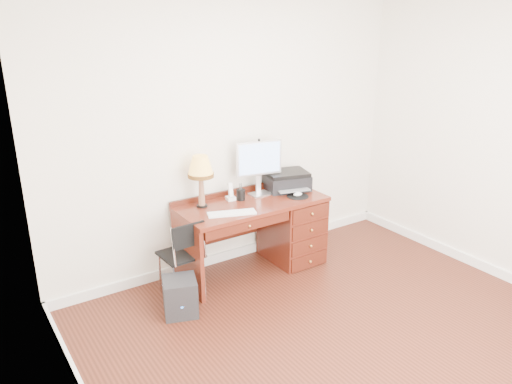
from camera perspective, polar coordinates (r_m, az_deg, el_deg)
ground at (r=4.33m, az=10.11°, el=-15.97°), size 4.00×4.00×0.00m
room_shell at (r=4.69m, az=4.79°, el=-11.92°), size 4.00×4.00×4.00m
desk at (r=5.25m, az=2.49°, el=-3.87°), size 1.50×0.67×0.75m
monitor at (r=5.06m, az=0.30°, el=3.55°), size 0.49×0.19×0.56m
keyboard at (r=4.65m, az=-2.78°, el=-2.44°), size 0.47×0.27×0.02m
mouse_pad at (r=5.11m, az=4.79°, el=-0.38°), size 0.22×0.22×0.04m
printer at (r=5.30m, az=3.55°, el=1.34°), size 0.51×0.44×0.20m
leg_lamp at (r=4.73m, az=-6.35°, el=2.55°), size 0.25×0.25×0.51m
phone at (r=4.98m, az=-2.92°, el=-0.36°), size 0.09×0.09×0.18m
pen_cup at (r=4.98m, az=-1.75°, el=-0.32°), size 0.09×0.09×0.11m
chair at (r=4.64m, az=-8.33°, el=-6.68°), size 0.38×0.38×0.76m
equipment_box at (r=4.52m, az=-8.66°, el=-11.71°), size 0.37×0.37×0.33m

